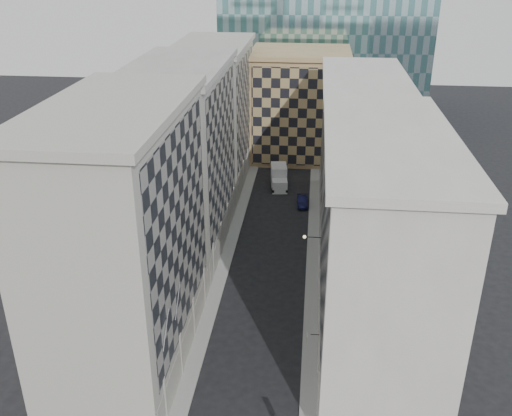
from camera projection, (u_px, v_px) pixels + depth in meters
The scene contains 13 objects.
sidewalk_west at pixel (227, 255), 70.23m from camera, with size 1.50×100.00×0.15m, color #9A9A94.
sidewalk_east at pixel (313, 259), 69.24m from camera, with size 1.50×100.00×0.15m, color #9A9A94.
bldg_left_a at pixel (126, 240), 48.68m from camera, with size 10.80×22.80×23.70m.
bldg_left_b at pixel (183, 159), 68.77m from camera, with size 10.80×22.80×22.70m.
bldg_left_c at pixel (214, 114), 88.86m from camera, with size 10.80×22.80×21.70m.
bldg_right_a at pixel (378, 246), 50.87m from camera, with size 10.80×26.80×20.70m.
bldg_right_b at pixel (360, 152), 75.47m from camera, with size 10.80×28.80×19.70m.
tan_block at pixel (299, 105), 99.88m from camera, with size 16.80×14.80×18.80m.
flagpoles_left at pixel (172, 315), 45.29m from camera, with size 0.10×6.33×2.33m.
bracket_lamp at pixel (306, 237), 61.34m from camera, with size 1.98×0.36×0.36m.
box_truck at pixel (279, 178), 89.88m from camera, with size 3.10×6.18×3.26m.
dark_car at pixel (302, 201), 83.55m from camera, with size 1.45×4.16×1.37m, color black.
shop_sign at pixel (308, 338), 49.30m from camera, with size 1.18×0.75×0.83m.
Camera 1 is at (4.66, -30.70, 34.64)m, focal length 40.00 mm.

